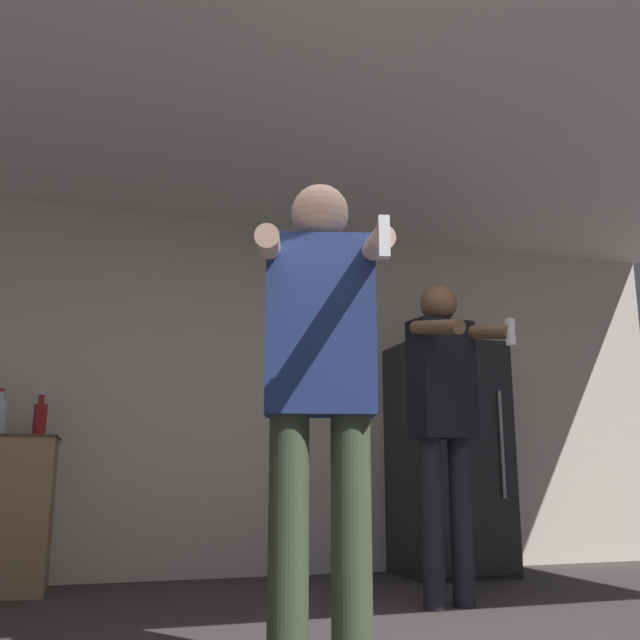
# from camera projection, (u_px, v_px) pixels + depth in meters

# --- Properties ---
(wall_back) EXTENTS (7.00, 0.06, 2.55)m
(wall_back) POSITION_uv_depth(u_px,v_px,m) (249.00, 392.00, 5.16)
(wall_back) COLOR beige
(wall_back) RESTS_ON ground_plane
(ceiling_slab) EXTENTS (7.00, 3.65, 0.05)m
(ceiling_slab) POSITION_uv_depth(u_px,v_px,m) (313.00, 126.00, 3.95)
(ceiling_slab) COLOR silver
(ceiling_slab) RESTS_ON wall_back
(refrigerator) EXTENTS (0.72, 0.70, 1.62)m
(refrigerator) POSITION_uv_depth(u_px,v_px,m) (448.00, 457.00, 5.13)
(refrigerator) COLOR #262628
(refrigerator) RESTS_ON ground_plane
(bottle_amber_bourbon) EXTENTS (0.08, 0.08, 0.28)m
(bottle_amber_bourbon) POSITION_uv_depth(u_px,v_px,m) (40.00, 418.00, 4.41)
(bottle_amber_bourbon) COLOR maroon
(bottle_amber_bourbon) RESTS_ON counter
(person_woman_foreground) EXTENTS (0.55, 0.60, 1.77)m
(person_woman_foreground) POSITION_uv_depth(u_px,v_px,m) (320.00, 382.00, 2.58)
(person_woman_foreground) COLOR #38422D
(person_woman_foreground) RESTS_ON ground_plane
(person_man_side) EXTENTS (0.45, 0.56, 1.75)m
(person_man_side) POSITION_uv_depth(u_px,v_px,m) (444.00, 408.00, 3.93)
(person_man_side) COLOR black
(person_man_side) RESTS_ON ground_plane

